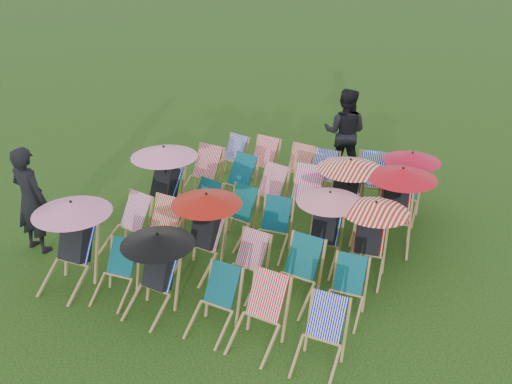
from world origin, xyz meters
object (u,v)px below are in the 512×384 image
at_px(person_rear, 345,132).
at_px(deckchair_29, 406,184).
at_px(deckchair_5, 320,338).
at_px(person_left, 30,200).
at_px(deckchair_0, 70,243).

bearing_deg(person_rear, deckchair_29, 132.97).
bearing_deg(deckchair_5, person_left, 172.95).
bearing_deg(deckchair_29, deckchair_5, -93.53).
relative_size(deckchair_0, person_left, 0.74).
relative_size(deckchair_29, person_rear, 0.65).
bearing_deg(deckchair_5, person_rear, 104.46).
bearing_deg(deckchair_29, deckchair_0, -135.14).
relative_size(person_left, person_rear, 0.97).
relative_size(deckchair_0, deckchair_29, 1.10).
height_order(deckchair_29, person_left, person_left).
distance_m(deckchair_5, person_rear, 6.20).
height_order(deckchair_0, person_left, person_left).
bearing_deg(deckchair_0, deckchair_29, 45.74).
bearing_deg(person_left, deckchair_0, 161.94).
distance_m(person_left, person_rear, 6.53).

